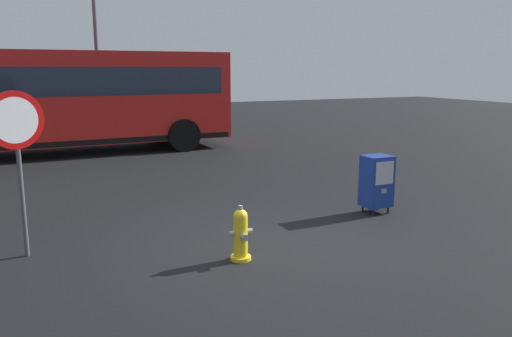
{
  "coord_description": "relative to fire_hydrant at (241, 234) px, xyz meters",
  "views": [
    {
      "loc": [
        -3.11,
        -6.2,
        2.5
      ],
      "look_at": [
        0.3,
        1.2,
        0.9
      ],
      "focal_mm": 35.72,
      "sensor_mm": 36.0,
      "label": 1
    }
  ],
  "objects": [
    {
      "name": "stop_sign",
      "position": [
        -2.58,
        1.33,
        1.25
      ],
      "size": [
        0.71,
        0.31,
        2.23
      ],
      "color": "#4C4F54",
      "rests_on": "ground_plane"
    },
    {
      "name": "ground_plane",
      "position": [
        0.61,
        0.28,
        -0.35
      ],
      "size": [
        60.0,
        60.0,
        0.0
      ],
      "primitive_type": "plane",
      "color": "black"
    },
    {
      "name": "fire_hydrant",
      "position": [
        0.0,
        0.0,
        0.0
      ],
      "size": [
        0.33,
        0.31,
        0.75
      ],
      "color": "yellow",
      "rests_on": "ground_plane"
    },
    {
      "name": "newspaper_box_primary",
      "position": [
        3.05,
        1.09,
        0.22
      ],
      "size": [
        0.48,
        0.42,
        1.02
      ],
      "color": "black",
      "rests_on": "ground_plane"
    },
    {
      "name": "bus_near",
      "position": [
        -1.75,
        10.2,
        1.36
      ],
      "size": [
        10.56,
        3.0,
        3.0
      ],
      "rotation": [
        0.0,
        0.0,
        0.03
      ],
      "color": "red",
      "rests_on": "ground_plane"
    }
  ]
}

